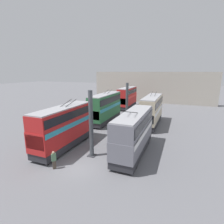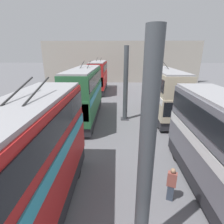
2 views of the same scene
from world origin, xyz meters
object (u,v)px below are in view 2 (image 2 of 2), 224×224
object	(u,v)px
bus_left_far	(163,90)
bus_right_near	(23,167)
bus_right_far	(99,75)
oil_drum	(145,113)
person_by_left_row	(171,183)
bus_right_mid	(85,91)

from	to	relation	value
bus_left_far	bus_right_near	size ratio (longest dim) A/B	1.03
bus_right_far	oil_drum	bearing A→B (deg)	-154.24
bus_left_far	bus_right_far	size ratio (longest dim) A/B	1.03
bus_left_far	bus_right_near	world-z (taller)	bus_right_near
bus_right_near	person_by_left_row	distance (m)	6.40
bus_right_near	bus_right_far	world-z (taller)	bus_right_far
bus_right_mid	bus_right_far	bearing A→B (deg)	-0.00
bus_right_near	person_by_left_row	world-z (taller)	bus_right_near
bus_right_far	oil_drum	size ratio (longest dim) A/B	10.28
bus_left_far	bus_right_far	distance (m)	15.02
bus_left_far	oil_drum	distance (m)	3.16
bus_right_near	bus_right_far	xyz separation A→B (m)	(26.09, -0.00, 0.06)
person_by_left_row	bus_right_far	bearing A→B (deg)	-144.88
bus_right_near	oil_drum	xyz separation A→B (m)	(12.99, -6.32, -2.48)
bus_right_mid	person_by_left_row	bearing A→B (deg)	-151.21
bus_right_far	oil_drum	distance (m)	14.76
bus_left_far	person_by_left_row	world-z (taller)	bus_left_far
bus_right_far	person_by_left_row	distance (m)	25.25
bus_right_near	person_by_left_row	size ratio (longest dim) A/B	5.32
bus_right_far	bus_left_far	bearing A→B (deg)	-146.57
bus_left_far	bus_right_near	bearing A→B (deg)	148.60
bus_right_far	person_by_left_row	bearing A→B (deg)	-166.53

